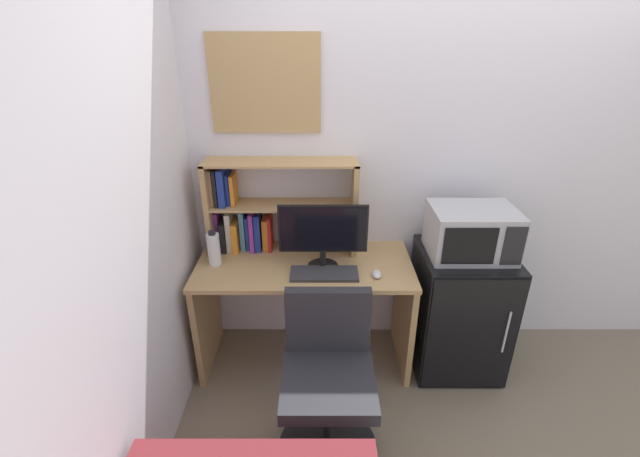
{
  "coord_description": "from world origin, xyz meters",
  "views": [
    {
      "loc": [
        -0.8,
        -2.57,
        2.05
      ],
      "look_at": [
        -0.79,
        -0.33,
        0.99
      ],
      "focal_mm": 24.11,
      "sensor_mm": 36.0,
      "label": 1
    }
  ],
  "objects_px": {
    "microwave": "(471,232)",
    "desk_chair": "(327,388)",
    "keyboard": "(323,274)",
    "mini_fridge": "(458,310)",
    "computer_mouse": "(376,274)",
    "hutch_bookshelf": "(258,209)",
    "water_bottle": "(213,249)",
    "monitor": "(322,233)",
    "wall_corkboard": "(264,84)"
  },
  "relations": [
    {
      "from": "microwave",
      "to": "desk_chair",
      "type": "xyz_separation_m",
      "value": [
        -0.84,
        -0.64,
        -0.57
      ]
    },
    {
      "from": "keyboard",
      "to": "mini_fridge",
      "type": "bearing_deg",
      "value": 7.56
    },
    {
      "from": "computer_mouse",
      "to": "desk_chair",
      "type": "xyz_separation_m",
      "value": [
        -0.29,
        -0.51,
        -0.36
      ]
    },
    {
      "from": "keyboard",
      "to": "desk_chair",
      "type": "height_order",
      "value": "desk_chair"
    },
    {
      "from": "hutch_bookshelf",
      "to": "water_bottle",
      "type": "bearing_deg",
      "value": -141.88
    },
    {
      "from": "water_bottle",
      "to": "desk_chair",
      "type": "height_order",
      "value": "water_bottle"
    },
    {
      "from": "hutch_bookshelf",
      "to": "monitor",
      "type": "relative_size",
      "value": 1.79
    },
    {
      "from": "computer_mouse",
      "to": "keyboard",
      "type": "bearing_deg",
      "value": 177.62
    },
    {
      "from": "computer_mouse",
      "to": "mini_fridge",
      "type": "relative_size",
      "value": 0.11
    },
    {
      "from": "microwave",
      "to": "water_bottle",
      "type": "bearing_deg",
      "value": 179.4
    },
    {
      "from": "computer_mouse",
      "to": "wall_corkboard",
      "type": "bearing_deg",
      "value": 145.86
    },
    {
      "from": "monitor",
      "to": "hutch_bookshelf",
      "type": "bearing_deg",
      "value": 148.58
    },
    {
      "from": "desk_chair",
      "to": "wall_corkboard",
      "type": "height_order",
      "value": "wall_corkboard"
    },
    {
      "from": "desk_chair",
      "to": "mini_fridge",
      "type": "bearing_deg",
      "value": 36.88
    },
    {
      "from": "keyboard",
      "to": "desk_chair",
      "type": "bearing_deg",
      "value": -88.24
    },
    {
      "from": "mini_fridge",
      "to": "water_bottle",
      "type": "bearing_deg",
      "value": 179.29
    },
    {
      "from": "monitor",
      "to": "desk_chair",
      "type": "bearing_deg",
      "value": -87.85
    },
    {
      "from": "computer_mouse",
      "to": "wall_corkboard",
      "type": "relative_size",
      "value": 0.14
    },
    {
      "from": "computer_mouse",
      "to": "microwave",
      "type": "bearing_deg",
      "value": 13.09
    },
    {
      "from": "keyboard",
      "to": "wall_corkboard",
      "type": "bearing_deg",
      "value": 128.68
    },
    {
      "from": "water_bottle",
      "to": "desk_chair",
      "type": "distance_m",
      "value": 1.04
    },
    {
      "from": "mini_fridge",
      "to": "desk_chair",
      "type": "relative_size",
      "value": 0.93
    },
    {
      "from": "hutch_bookshelf",
      "to": "computer_mouse",
      "type": "xyz_separation_m",
      "value": [
        0.71,
        -0.34,
        -0.26
      ]
    },
    {
      "from": "wall_corkboard",
      "to": "computer_mouse",
      "type": "bearing_deg",
      "value": -34.14
    },
    {
      "from": "monitor",
      "to": "computer_mouse",
      "type": "xyz_separation_m",
      "value": [
        0.31,
        -0.1,
        -0.21
      ]
    },
    {
      "from": "monitor",
      "to": "water_bottle",
      "type": "height_order",
      "value": "monitor"
    },
    {
      "from": "water_bottle",
      "to": "microwave",
      "type": "relative_size",
      "value": 0.46
    },
    {
      "from": "keyboard",
      "to": "microwave",
      "type": "xyz_separation_m",
      "value": [
        0.86,
        0.12,
        0.21
      ]
    },
    {
      "from": "monitor",
      "to": "keyboard",
      "type": "height_order",
      "value": "monitor"
    },
    {
      "from": "computer_mouse",
      "to": "mini_fridge",
      "type": "xyz_separation_m",
      "value": [
        0.56,
        0.13,
        -0.34
      ]
    },
    {
      "from": "mini_fridge",
      "to": "desk_chair",
      "type": "distance_m",
      "value": 1.06
    },
    {
      "from": "keyboard",
      "to": "computer_mouse",
      "type": "xyz_separation_m",
      "value": [
        0.3,
        -0.01,
        0.01
      ]
    },
    {
      "from": "mini_fridge",
      "to": "wall_corkboard",
      "type": "bearing_deg",
      "value": 165.62
    },
    {
      "from": "hutch_bookshelf",
      "to": "monitor",
      "type": "height_order",
      "value": "hutch_bookshelf"
    },
    {
      "from": "keyboard",
      "to": "microwave",
      "type": "distance_m",
      "value": 0.89
    },
    {
      "from": "keyboard",
      "to": "mini_fridge",
      "type": "height_order",
      "value": "mini_fridge"
    },
    {
      "from": "hutch_bookshelf",
      "to": "monitor",
      "type": "xyz_separation_m",
      "value": [
        0.4,
        -0.24,
        -0.05
      ]
    },
    {
      "from": "water_bottle",
      "to": "hutch_bookshelf",
      "type": "bearing_deg",
      "value": 38.12
    },
    {
      "from": "mini_fridge",
      "to": "wall_corkboard",
      "type": "relative_size",
      "value": 1.29
    },
    {
      "from": "wall_corkboard",
      "to": "desk_chair",
      "type": "bearing_deg",
      "value": -69.42
    },
    {
      "from": "wall_corkboard",
      "to": "water_bottle",
      "type": "bearing_deg",
      "value": -138.28
    },
    {
      "from": "desk_chair",
      "to": "wall_corkboard",
      "type": "relative_size",
      "value": 1.39
    },
    {
      "from": "keyboard",
      "to": "hutch_bookshelf",
      "type": "bearing_deg",
      "value": 140.72
    },
    {
      "from": "hutch_bookshelf",
      "to": "keyboard",
      "type": "height_order",
      "value": "hutch_bookshelf"
    },
    {
      "from": "keyboard",
      "to": "mini_fridge",
      "type": "distance_m",
      "value": 0.93
    },
    {
      "from": "computer_mouse",
      "to": "microwave",
      "type": "distance_m",
      "value": 0.61
    },
    {
      "from": "monitor",
      "to": "keyboard",
      "type": "xyz_separation_m",
      "value": [
        0.01,
        -0.09,
        -0.22
      ]
    },
    {
      "from": "microwave",
      "to": "wall_corkboard",
      "type": "height_order",
      "value": "wall_corkboard"
    },
    {
      "from": "hutch_bookshelf",
      "to": "water_bottle",
      "type": "height_order",
      "value": "hutch_bookshelf"
    },
    {
      "from": "monitor",
      "to": "desk_chair",
      "type": "distance_m",
      "value": 0.84
    }
  ]
}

